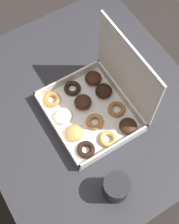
{
  "coord_description": "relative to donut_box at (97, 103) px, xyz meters",
  "views": [
    {
      "loc": [
        0.52,
        -0.3,
        1.87
      ],
      "look_at": [
        0.05,
        -0.01,
        0.76
      ],
      "focal_mm": 50.0,
      "sensor_mm": 36.0,
      "label": 1
    }
  ],
  "objects": [
    {
      "name": "dining_table",
      "position": [
        -0.05,
        -0.03,
        -0.16
      ],
      "size": [
        1.01,
        0.89,
        0.74
      ],
      "color": "#2D2D33",
      "rests_on": "ground_plane"
    },
    {
      "name": "ground_plane",
      "position": [
        -0.05,
        -0.03,
        -0.79
      ],
      "size": [
        8.0,
        8.0,
        0.0
      ],
      "primitive_type": "plane",
      "color": "#2D2826"
    },
    {
      "name": "donut_box",
      "position": [
        0.0,
        0.0,
        0.0
      ],
      "size": [
        0.36,
        0.32,
        0.33
      ],
      "color": "white",
      "rests_on": "dining_table"
    },
    {
      "name": "coffee_mug",
      "position": [
        0.31,
        -0.12,
        -0.01
      ],
      "size": [
        0.09,
        0.09,
        0.1
      ],
      "color": "#232328",
      "rests_on": "dining_table"
    }
  ]
}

